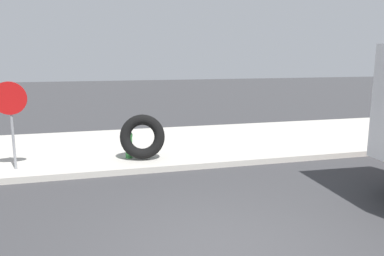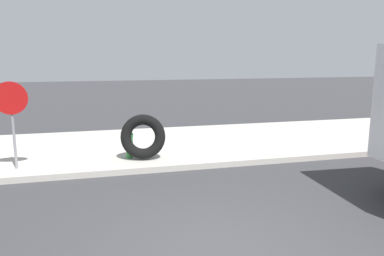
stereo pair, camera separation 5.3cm
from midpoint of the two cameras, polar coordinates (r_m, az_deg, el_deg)
name	(u,v)px [view 1 (the left image)]	position (r m, az deg, el deg)	size (l,w,h in m)	color
ground_plane	(220,254)	(5.67, 4.00, -18.46)	(80.00, 80.00, 0.00)	#38383A
sidewalk_curb	(150,146)	(11.60, -6.42, -2.71)	(36.00, 5.00, 0.15)	#BCB7AD
fire_hydrant	(129,144)	(9.96, -9.66, -2.37)	(0.21, 0.47, 0.71)	#2D8438
loose_tire	(142,137)	(9.76, -7.65, -1.32)	(1.15, 1.15, 0.27)	black
stop_sign	(10,109)	(9.60, -25.85, 2.56)	(0.76, 0.08, 2.06)	gray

